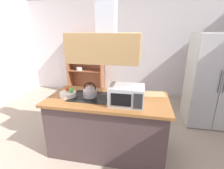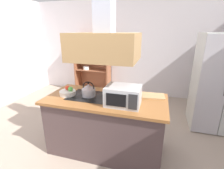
% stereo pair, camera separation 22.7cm
% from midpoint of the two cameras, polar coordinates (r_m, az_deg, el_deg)
% --- Properties ---
extents(ground_plane, '(7.80, 7.80, 0.00)m').
position_cam_midpoint_polar(ground_plane, '(2.72, -4.01, -24.80)').
color(ground_plane, tan).
extents(wall_back, '(6.00, 0.12, 2.70)m').
position_cam_midpoint_polar(wall_back, '(4.94, 7.89, 12.19)').
color(wall_back, silver).
rests_on(wall_back, ground).
extents(kitchen_island, '(1.79, 0.86, 0.90)m').
position_cam_midpoint_polar(kitchen_island, '(2.66, 0.35, -13.61)').
color(kitchen_island, '#4D3B3B').
rests_on(kitchen_island, ground).
extents(range_hood, '(0.90, 0.70, 1.23)m').
position_cam_midpoint_polar(range_hood, '(2.26, 0.42, 15.80)').
color(range_hood, tan).
extents(refrigerator, '(0.90, 0.77, 1.83)m').
position_cam_midpoint_polar(refrigerator, '(3.77, 34.95, 0.37)').
color(refrigerator, beige).
rests_on(refrigerator, ground).
extents(dish_cabinet, '(1.07, 0.40, 1.76)m').
position_cam_midpoint_polar(dish_cabinet, '(5.11, -5.29, 5.93)').
color(dish_cabinet, brown).
rests_on(dish_cabinet, ground).
extents(kettle, '(0.21, 0.21, 0.23)m').
position_cam_midpoint_polar(kettle, '(2.50, -5.58, -1.97)').
color(kettle, '#B1B0B9').
rests_on(kettle, kitchen_island).
extents(cutting_board, '(0.37, 0.28, 0.02)m').
position_cam_midpoint_polar(cutting_board, '(2.61, 16.55, -3.83)').
color(cutting_board, tan).
rests_on(cutting_board, kitchen_island).
extents(microwave, '(0.46, 0.35, 0.26)m').
position_cam_midpoint_polar(microwave, '(2.21, 6.86, -3.93)').
color(microwave, '#B7BABF').
rests_on(microwave, kitchen_island).
extents(fruit_bowl, '(0.25, 0.25, 0.14)m').
position_cam_midpoint_polar(fruit_bowl, '(2.61, -12.70, -2.68)').
color(fruit_bowl, silver).
rests_on(fruit_bowl, kitchen_island).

